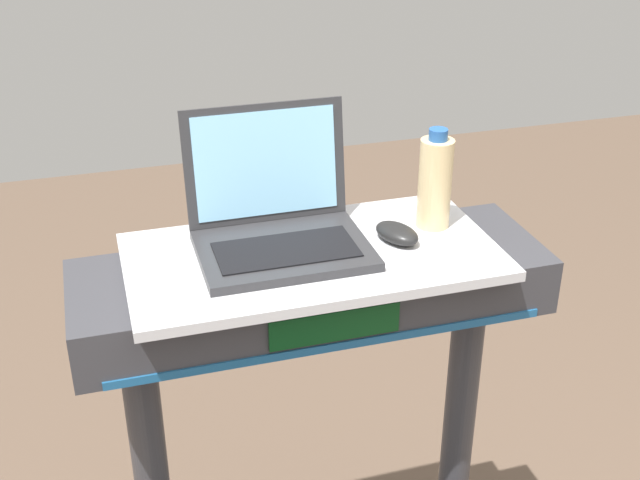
{
  "coord_description": "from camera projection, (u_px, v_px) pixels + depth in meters",
  "views": [
    {
      "loc": [
        -0.37,
        -0.61,
        1.84
      ],
      "look_at": [
        0.0,
        0.65,
        1.16
      ],
      "focal_mm": 46.37,
      "sensor_mm": 36.0,
      "label": 1
    }
  ],
  "objects": [
    {
      "name": "laptop",
      "position": [
        278.0,
        221.0,
        1.54
      ],
      "size": [
        0.31,
        0.27,
        0.25
      ],
      "rotation": [
        0.0,
        0.0,
        -0.04
      ],
      "color": "#2D2D30",
      "rests_on": "desk_board"
    },
    {
      "name": "computer_mouse",
      "position": [
        397.0,
        233.0,
        1.57
      ],
      "size": [
        0.09,
        0.12,
        0.03
      ],
      "primitive_type": "ellipsoid",
      "rotation": [
        0.0,
        0.0,
        0.39
      ],
      "color": "black",
      "rests_on": "desk_board"
    },
    {
      "name": "desk_board",
      "position": [
        312.0,
        257.0,
        1.54
      ],
      "size": [
        0.69,
        0.36,
        0.02
      ],
      "primitive_type": "cube",
      "color": "silver",
      "rests_on": "treadmill_base"
    },
    {
      "name": "water_bottle",
      "position": [
        435.0,
        182.0,
        1.6
      ],
      "size": [
        0.07,
        0.07,
        0.2
      ],
      "color": "beige",
      "rests_on": "desk_board"
    }
  ]
}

